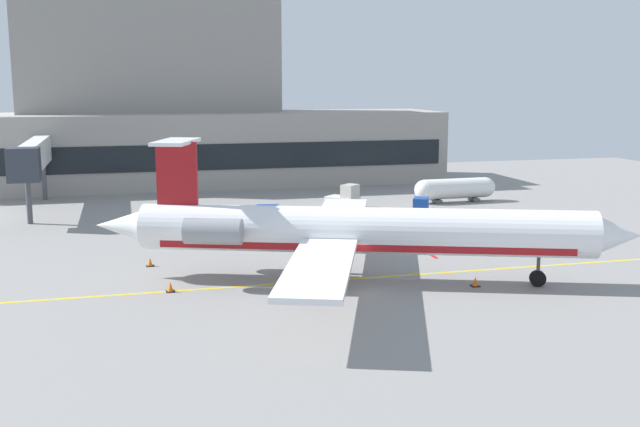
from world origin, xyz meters
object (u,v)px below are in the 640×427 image
at_px(baggage_tug, 268,222).
at_px(belt_loader, 345,197).
at_px(regional_jet, 354,231).
at_px(fuel_tank, 455,189).
at_px(pushback_tractor, 427,213).

xyz_separation_m(baggage_tug, belt_loader, (9.13, 10.50, -0.02)).
bearing_deg(regional_jet, belt_loader, 74.59).
height_order(baggage_tug, fuel_tank, fuel_tank).
bearing_deg(fuel_tank, pushback_tractor, -124.84).
height_order(regional_jet, belt_loader, regional_jet).
xyz_separation_m(regional_jet, pushback_tractor, (10.63, 14.80, -1.98)).
relative_size(belt_loader, fuel_tank, 0.41).
distance_m(regional_jet, pushback_tractor, 18.33).
bearing_deg(fuel_tank, belt_loader, -178.68).
relative_size(pushback_tractor, fuel_tank, 0.40).
height_order(belt_loader, fuel_tank, fuel_tank).
xyz_separation_m(pushback_tractor, belt_loader, (-3.78, 10.05, -0.03)).
distance_m(pushback_tractor, fuel_tank, 12.56).
relative_size(regional_jet, belt_loader, 8.90).
height_order(pushback_tractor, fuel_tank, fuel_tank).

